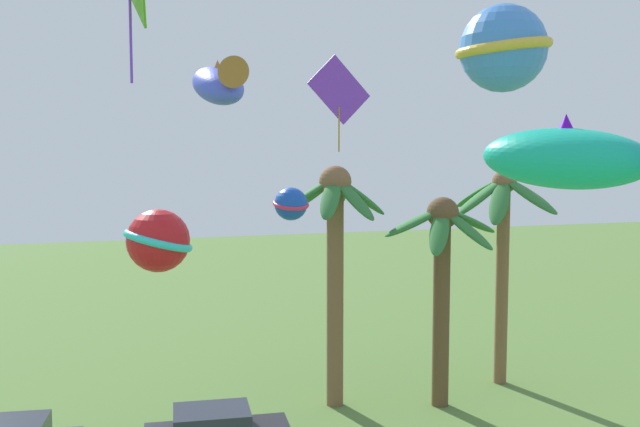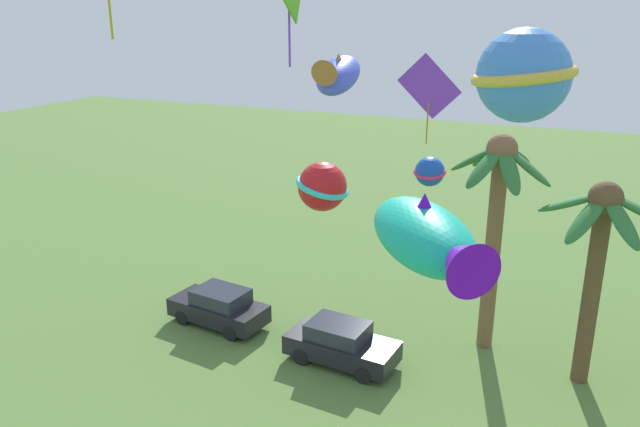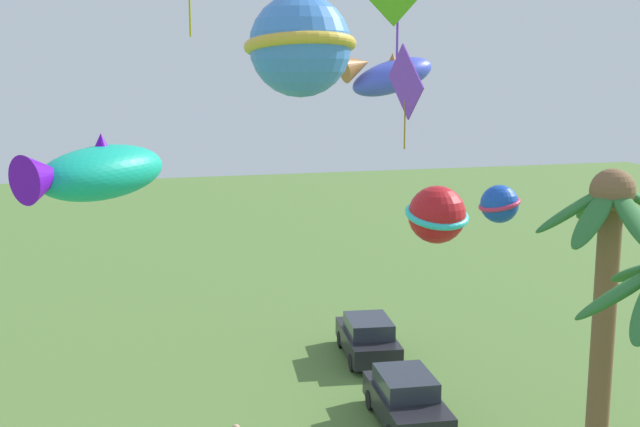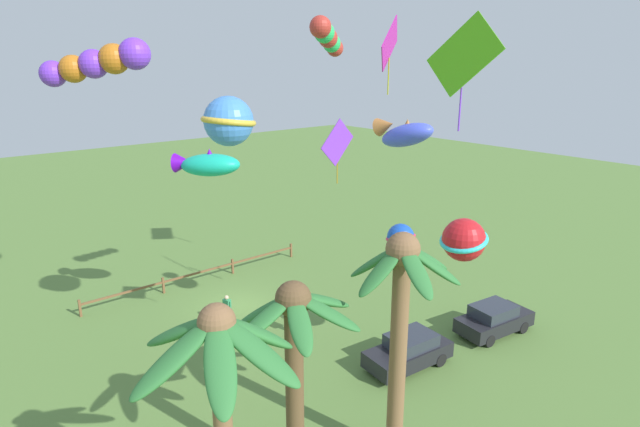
{
  "view_description": "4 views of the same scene",
  "coord_description": "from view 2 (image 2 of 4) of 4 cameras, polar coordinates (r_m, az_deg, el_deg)",
  "views": [
    {
      "loc": [
        -5.51,
        -8.66,
        8.41
      ],
      "look_at": [
        -0.86,
        6.47,
        7.01
      ],
      "focal_mm": 39.46,
      "sensor_mm": 36.0,
      "label": 1
    },
    {
      "loc": [
        4.28,
        -8.43,
        11.99
      ],
      "look_at": [
        -1.9,
        5.77,
        6.85
      ],
      "focal_mm": 35.25,
      "sensor_mm": 36.0,
      "label": 2
    },
    {
      "loc": [
        17.29,
        1.4,
        10.16
      ],
      "look_at": [
        -0.47,
        6.39,
        6.84
      ],
      "focal_mm": 44.07,
      "sensor_mm": 36.0,
      "label": 3
    },
    {
      "loc": [
        12.89,
        22.7,
        12.86
      ],
      "look_at": [
        -0.1,
        6.88,
        6.84
      ],
      "focal_mm": 29.28,
      "sensor_mm": 36.0,
      "label": 4
    }
  ],
  "objects": [
    {
      "name": "kite_ball_3",
      "position": [
        22.1,
        0.22,
        2.46
      ],
      "size": [
        1.95,
        1.96,
        1.75
      ],
      "color": "red"
    },
    {
      "name": "kite_ball_9",
      "position": [
        20.69,
        9.93,
        3.77
      ],
      "size": [
        1.12,
        1.12,
        0.97
      ],
      "color": "blue"
    },
    {
      "name": "kite_ball_0",
      "position": [
        13.63,
        17.98,
        11.84
      ],
      "size": [
        2.25,
        2.24,
        1.9
      ],
      "color": "#4184E1"
    },
    {
      "name": "parked_car_0",
      "position": [
        22.46,
        1.9,
        -11.7
      ],
      "size": [
        4.04,
        2.05,
        1.51
      ],
      "color": "black",
      "rests_on": "ground"
    },
    {
      "name": "kite_diamond_7",
      "position": [
        17.31,
        9.88,
        11.2
      ],
      "size": [
        1.73,
        0.2,
        2.42
      ],
      "color": "purple"
    },
    {
      "name": "kite_fish_4",
      "position": [
        18.79,
        1.56,
        12.58
      ],
      "size": [
        1.43,
        2.86,
        1.49
      ],
      "color": "#4556EC"
    },
    {
      "name": "parked_car_1",
      "position": [
        25.23,
        -9.15,
        -8.37
      ],
      "size": [
        4.09,
        2.19,
        1.51
      ],
      "color": "black",
      "rests_on": "ground"
    },
    {
      "name": "palm_tree_0",
      "position": [
        22.45,
        15.78,
        1.28
      ],
      "size": [
        3.62,
        3.57,
        7.96
      ],
      "color": "brown",
      "rests_on": "ground"
    },
    {
      "name": "palm_tree_1",
      "position": [
        21.49,
        24.01,
        -2.19
      ],
      "size": [
        4.03,
        3.6,
        6.94
      ],
      "color": "brown",
      "rests_on": "ground"
    },
    {
      "name": "kite_fish_2",
      "position": [
        10.64,
        9.75,
        -2.16
      ],
      "size": [
        2.91,
        3.17,
        1.32
      ],
      "color": "#16BB9B"
    }
  ]
}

